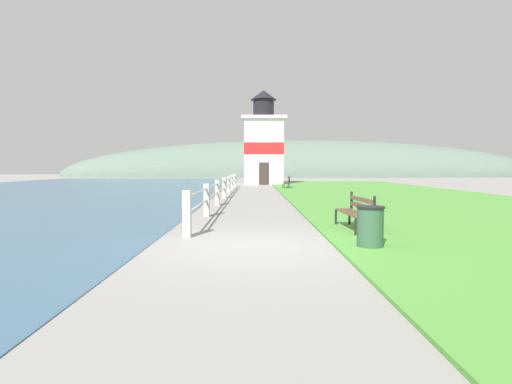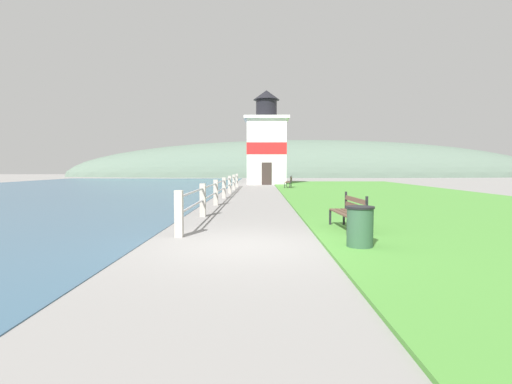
{
  "view_description": "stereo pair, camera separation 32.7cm",
  "coord_description": "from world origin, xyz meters",
  "px_view_note": "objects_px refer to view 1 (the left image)",
  "views": [
    {
      "loc": [
        0.01,
        -7.98,
        1.59
      ],
      "look_at": [
        0.12,
        12.62,
        0.3
      ],
      "focal_mm": 28.0,
      "sensor_mm": 36.0,
      "label": 1
    },
    {
      "loc": [
        0.33,
        -7.98,
        1.59
      ],
      "look_at": [
        0.12,
        12.62,
        0.3
      ],
      "focal_mm": 28.0,
      "sensor_mm": 36.0,
      "label": 2
    }
  ],
  "objects_px": {
    "park_bench_near": "(356,210)",
    "trash_bin": "(370,228)",
    "park_bench_midway": "(287,181)",
    "lighthouse": "(264,145)"
  },
  "relations": [
    {
      "from": "lighthouse",
      "to": "trash_bin",
      "type": "xyz_separation_m",
      "value": [
        1.34,
        -29.59,
        -3.19
      ]
    },
    {
      "from": "park_bench_midway",
      "to": "lighthouse",
      "type": "bearing_deg",
      "value": -70.05
    },
    {
      "from": "park_bench_midway",
      "to": "trash_bin",
      "type": "distance_m",
      "value": 22.24
    },
    {
      "from": "park_bench_near",
      "to": "park_bench_midway",
      "type": "xyz_separation_m",
      "value": [
        -0.01,
        20.12,
        0.0
      ]
    },
    {
      "from": "park_bench_near",
      "to": "lighthouse",
      "type": "xyz_separation_m",
      "value": [
        -1.61,
        27.48,
        3.08
      ]
    },
    {
      "from": "park_bench_midway",
      "to": "trash_bin",
      "type": "xyz_separation_m",
      "value": [
        -0.26,
        -22.23,
        -0.11
      ]
    },
    {
      "from": "park_bench_near",
      "to": "park_bench_midway",
      "type": "bearing_deg",
      "value": -93.28
    },
    {
      "from": "park_bench_near",
      "to": "trash_bin",
      "type": "height_order",
      "value": "park_bench_near"
    },
    {
      "from": "park_bench_midway",
      "to": "trash_bin",
      "type": "relative_size",
      "value": 2.15
    },
    {
      "from": "park_bench_near",
      "to": "trash_bin",
      "type": "relative_size",
      "value": 2.12
    }
  ]
}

